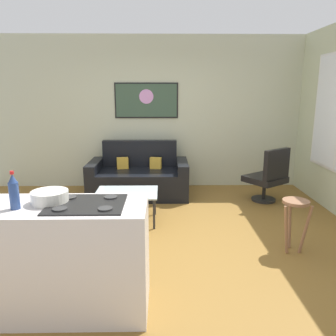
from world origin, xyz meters
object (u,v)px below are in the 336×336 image
bar_stool (295,213)px  mixing_bowl (50,197)px  couch (139,178)px  wall_painting (146,100)px  coffee_table (127,194)px  armchair (269,176)px  soda_bottle_2 (14,192)px

bar_stool → mixing_bowl: size_ratio=2.10×
couch → wall_painting: wall_painting is taller
coffee_table → armchair: bearing=20.1°
couch → armchair: couch is taller
armchair → soda_bottle_2: 4.07m
mixing_bowl → coffee_table: bearing=77.6°
soda_bottle_2 → wall_painting: size_ratio=0.26×
mixing_bowl → wall_painting: (0.61, 3.67, 0.66)m
wall_painting → soda_bottle_2: bearing=-102.3°
soda_bottle_2 → mixing_bowl: (0.22, 0.14, -0.09)m
soda_bottle_2 → armchair: bearing=44.4°
couch → wall_painting: (0.12, 0.58, 1.33)m
bar_stool → coffee_table: bearing=155.0°
mixing_bowl → wall_painting: 3.78m
bar_stool → mixing_bowl: (-2.40, -0.93, 0.50)m
bar_stool → soda_bottle_2: soda_bottle_2 is taller
bar_stool → soda_bottle_2: (-2.62, -1.07, 0.59)m
mixing_bowl → armchair: bearing=45.2°
couch → mixing_bowl: mixing_bowl is taller
couch → armchair: size_ratio=1.88×
couch → soda_bottle_2: 3.40m
couch → soda_bottle_2: bearing=-102.4°
wall_painting → coffee_table: bearing=-96.5°
couch → soda_bottle_2: (-0.71, -3.23, 0.76)m
armchair → mixing_bowl: size_ratio=3.10×
wall_painting → couch: bearing=-102.2°
bar_stool → wall_painting: size_ratio=0.53×
couch → bar_stool: (1.91, -2.17, 0.16)m
couch → bar_stool: size_ratio=2.77×
soda_bottle_2 → mixing_bowl: soda_bottle_2 is taller
armchair → soda_bottle_2: bearing=-135.6°
bar_stool → couch: bearing=131.4°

